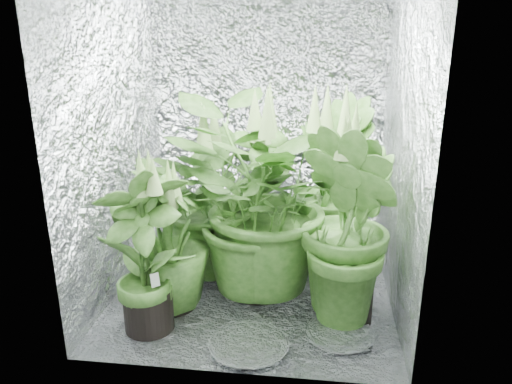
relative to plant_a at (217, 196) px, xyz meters
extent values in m
plane|color=white|center=(0.25, -0.18, -0.52)|extent=(1.60, 1.60, 0.00)
cube|color=white|center=(0.25, 0.62, 0.48)|extent=(1.60, 0.02, 2.00)
cube|color=white|center=(0.25, -0.98, 0.48)|extent=(1.60, 0.02, 2.00)
cube|color=white|center=(-0.55, -0.18, 0.48)|extent=(0.02, 1.60, 2.00)
cube|color=white|center=(1.05, -0.18, 0.48)|extent=(0.02, 1.60, 2.00)
cylinder|color=black|center=(0.00, 0.00, -0.39)|extent=(0.29, 0.29, 0.26)
cylinder|color=#412918|center=(0.00, 0.00, -0.27)|extent=(0.26, 0.26, 0.03)
imported|color=#1D3F0F|center=(0.00, 0.00, 0.01)|extent=(0.93, 0.93, 0.99)
cone|color=#587C3D|center=(0.00, 0.00, 0.44)|extent=(0.09, 0.09, 0.26)
cylinder|color=black|center=(0.23, 0.46, -0.41)|extent=(0.25, 0.25, 0.22)
cylinder|color=#412918|center=(0.23, 0.46, -0.31)|extent=(0.23, 0.23, 0.03)
imported|color=#1D3F0F|center=(0.23, 0.46, -0.04)|extent=(0.67, 0.67, 0.91)
cone|color=#587C3D|center=(0.23, 0.46, 0.36)|extent=(0.08, 0.08, 0.22)
cylinder|color=black|center=(0.69, 0.18, -0.38)|extent=(0.29, 0.29, 0.26)
cylinder|color=#412918|center=(0.69, 0.18, -0.27)|extent=(0.27, 0.27, 0.03)
imported|color=#1D3F0F|center=(0.69, 0.18, 0.06)|extent=(0.63, 0.63, 1.08)
cone|color=#587C3D|center=(0.69, 0.18, 0.53)|extent=(0.09, 0.09, 0.26)
cylinder|color=black|center=(-0.18, -0.45, -0.40)|extent=(0.26, 0.26, 0.24)
cylinder|color=#412918|center=(-0.18, -0.45, -0.30)|extent=(0.24, 0.24, 0.03)
imported|color=#1D3F0F|center=(-0.18, -0.45, -0.09)|extent=(0.59, 0.59, 0.79)
cone|color=#587C3D|center=(-0.18, -0.45, 0.25)|extent=(0.08, 0.08, 0.24)
cylinder|color=black|center=(0.29, -0.25, -0.38)|extent=(0.29, 0.29, 0.26)
cylinder|color=#412918|center=(0.29, -0.25, -0.27)|extent=(0.27, 0.27, 0.03)
imported|color=#1D3F0F|center=(0.29, -0.25, 0.08)|extent=(1.28, 1.28, 1.13)
cone|color=#587C3D|center=(0.29, -0.25, 0.58)|extent=(0.09, 0.09, 0.26)
cylinder|color=black|center=(-0.24, -0.67, -0.40)|extent=(0.26, 0.26, 0.23)
cylinder|color=#412918|center=(-0.24, -0.67, -0.30)|extent=(0.24, 0.24, 0.03)
imported|color=#1D3F0F|center=(-0.24, -0.67, -0.05)|extent=(0.65, 0.65, 0.88)
cone|color=#587C3D|center=(-0.24, -0.67, 0.34)|extent=(0.08, 0.08, 0.23)
cylinder|color=black|center=(0.78, -0.46, -0.39)|extent=(0.29, 0.29, 0.26)
cylinder|color=#412918|center=(0.78, -0.46, -0.27)|extent=(0.27, 0.27, 0.03)
imported|color=#1D3F0F|center=(0.78, -0.46, 0.05)|extent=(0.77, 0.77, 1.06)
cone|color=#587C3D|center=(0.78, -0.46, 0.52)|extent=(0.09, 0.09, 0.26)
cylinder|color=black|center=(0.87, -0.01, -0.47)|extent=(0.15, 0.15, 0.08)
cylinder|color=black|center=(0.87, -0.01, -0.31)|extent=(0.13, 0.13, 0.10)
cylinder|color=#4C4C51|center=(0.81, -0.02, -0.31)|extent=(0.09, 0.31, 0.31)
torus|color=#4C4C51|center=(0.81, -0.02, -0.31)|extent=(0.09, 0.32, 0.33)
cube|color=white|center=(-0.18, -0.70, -0.22)|extent=(0.05, 0.04, 0.07)
camera|label=1|loc=(0.59, -2.85, 1.01)|focal=35.00mm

